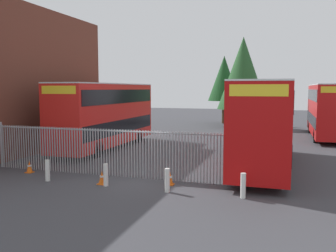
% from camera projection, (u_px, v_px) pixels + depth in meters
% --- Properties ---
extents(ground_plane, '(100.00, 100.00, 0.00)m').
position_uv_depth(ground_plane, '(186.00, 150.00, 24.14)').
color(ground_plane, '#3D3D42').
extents(palisade_fence, '(14.07, 0.14, 2.35)m').
position_uv_depth(palisade_fence, '(124.00, 152.00, 16.70)').
color(palisade_fence, gray).
rests_on(palisade_fence, ground).
extents(double_decker_bus_near_gate, '(2.54, 10.81, 4.42)m').
position_uv_depth(double_decker_bus_near_gate, '(265.00, 121.00, 18.62)').
color(double_decker_bus_near_gate, '#B70C0C').
rests_on(double_decker_bus_near_gate, ground).
extents(double_decker_bus_behind_fence_left, '(2.54, 10.81, 4.42)m').
position_uv_depth(double_decker_bus_behind_fence_left, '(106.00, 113.00, 24.75)').
color(double_decker_bus_behind_fence_left, red).
rests_on(double_decker_bus_behind_fence_left, ground).
extents(double_decker_bus_behind_fence_right, '(2.54, 10.81, 4.42)m').
position_uv_depth(double_decker_bus_behind_fence_right, '(328.00, 109.00, 30.01)').
color(double_decker_bus_behind_fence_right, red).
rests_on(double_decker_bus_behind_fence_right, ground).
extents(bollard_near_left, '(0.20, 0.20, 0.95)m').
position_uv_depth(bollard_near_left, '(47.00, 170.00, 16.00)').
color(bollard_near_left, silver).
rests_on(bollard_near_left, ground).
extents(bollard_center_front, '(0.20, 0.20, 0.95)m').
position_uv_depth(bollard_center_front, '(106.00, 175.00, 15.17)').
color(bollard_center_front, silver).
rests_on(bollard_center_front, ground).
extents(bollard_near_right, '(0.20, 0.20, 0.95)m').
position_uv_depth(bollard_near_right, '(167.00, 180.00, 14.27)').
color(bollard_near_right, silver).
rests_on(bollard_near_right, ground).
extents(bollard_far_right, '(0.20, 0.20, 0.95)m').
position_uv_depth(bollard_far_right, '(243.00, 186.00, 13.48)').
color(bollard_far_right, silver).
rests_on(bollard_far_right, ground).
extents(traffic_cone_by_gate, '(0.34, 0.34, 0.59)m').
position_uv_depth(traffic_cone_by_gate, '(29.00, 167.00, 17.63)').
color(traffic_cone_by_gate, orange).
rests_on(traffic_cone_by_gate, ground).
extents(traffic_cone_mid_forecourt, '(0.34, 0.34, 0.59)m').
position_uv_depth(traffic_cone_mid_forecourt, '(170.00, 178.00, 15.38)').
color(traffic_cone_mid_forecourt, orange).
rests_on(traffic_cone_mid_forecourt, ground).
extents(traffic_cone_near_kerb, '(0.34, 0.34, 0.59)m').
position_uv_depth(traffic_cone_near_kerb, '(102.00, 178.00, 15.48)').
color(traffic_cone_near_kerb, orange).
rests_on(traffic_cone_near_kerb, ground).
extents(tree_tall_back, '(5.20, 5.20, 9.38)m').
position_uv_depth(tree_tall_back, '(243.00, 73.00, 37.67)').
color(tree_tall_back, '#4C3823').
rests_on(tree_tall_back, ground).
extents(tree_short_side, '(3.64, 3.64, 7.86)m').
position_uv_depth(tree_short_side, '(224.00, 79.00, 42.27)').
color(tree_short_side, '#4C3823').
rests_on(tree_short_side, ground).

